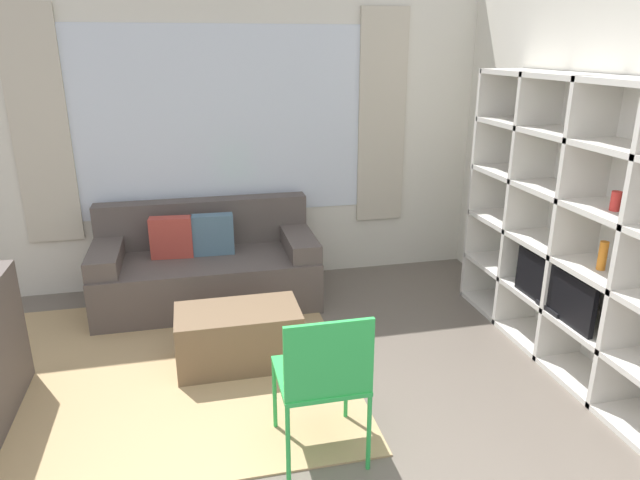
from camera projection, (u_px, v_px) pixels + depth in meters
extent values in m
cube|color=silver|center=(222.00, 134.00, 4.96)|extent=(5.83, 0.07, 2.70)
cube|color=silver|center=(222.00, 123.00, 4.89)|extent=(2.54, 0.01, 1.60)
cube|color=beige|center=(40.00, 128.00, 4.57)|extent=(0.44, 0.03, 1.90)
cube|color=beige|center=(382.00, 118.00, 5.18)|extent=(0.44, 0.03, 1.90)
cube|color=silver|center=(587.00, 159.00, 3.87)|extent=(0.07, 4.56, 2.70)
cube|color=tan|center=(124.00, 375.00, 3.78)|extent=(2.95, 2.28, 0.01)
cube|color=silver|center=(600.00, 226.00, 3.74)|extent=(0.02, 2.26, 1.91)
cube|color=silver|center=(577.00, 228.00, 3.70)|extent=(0.37, 0.04, 1.91)
cube|color=silver|center=(528.00, 206.00, 4.22)|extent=(0.37, 0.04, 1.91)
cube|color=silver|center=(490.00, 188.00, 4.74)|extent=(0.37, 0.04, 1.91)
cube|color=silver|center=(557.00, 355.00, 4.00)|extent=(0.37, 2.26, 0.04)
cube|color=silver|center=(564.00, 308.00, 3.89)|extent=(0.37, 2.26, 0.04)
cube|color=silver|center=(572.00, 256.00, 3.76)|extent=(0.37, 2.26, 0.04)
cube|color=silver|center=(581.00, 200.00, 3.64)|extent=(0.37, 2.26, 0.04)
cube|color=silver|center=(590.00, 140.00, 3.51)|extent=(0.37, 2.26, 0.04)
cube|color=silver|center=(600.00, 78.00, 3.40)|extent=(0.37, 2.26, 0.04)
cube|color=black|center=(553.00, 288.00, 3.76)|extent=(0.04, 0.82, 0.33)
cube|color=black|center=(553.00, 308.00, 3.81)|extent=(0.10, 0.24, 0.03)
cylinder|color=red|center=(616.00, 201.00, 3.32)|extent=(0.06, 0.06, 0.12)
cylinder|color=orange|center=(603.00, 256.00, 3.46)|extent=(0.05, 0.05, 0.18)
cube|color=#564C47|center=(208.00, 280.00, 4.80)|extent=(1.80, 0.85, 0.42)
cube|color=#564C47|center=(203.00, 222.00, 4.98)|extent=(1.80, 0.18, 0.40)
cube|color=#564C47|center=(106.00, 255.00, 4.54)|extent=(0.24, 0.79, 0.15)
cube|color=#564C47|center=(299.00, 241.00, 4.88)|extent=(0.24, 0.79, 0.15)
cube|color=#AD3D33|center=(172.00, 237.00, 4.67)|extent=(0.35, 0.15, 0.34)
cube|color=slate|center=(213.00, 234.00, 4.74)|extent=(0.34, 0.13, 0.34)
cube|color=brown|center=(239.00, 337.00, 3.87)|extent=(0.83, 0.46, 0.40)
cylinder|color=green|center=(346.00, 386.00, 3.29)|extent=(0.02, 0.02, 0.44)
cylinder|color=green|center=(275.00, 395.00, 3.20)|extent=(0.02, 0.02, 0.44)
cylinder|color=green|center=(369.00, 433.00, 2.89)|extent=(0.02, 0.02, 0.44)
cylinder|color=green|center=(288.00, 445.00, 2.80)|extent=(0.02, 0.02, 0.44)
cube|color=green|center=(319.00, 375.00, 2.97)|extent=(0.44, 0.46, 0.02)
cube|color=green|center=(329.00, 360.00, 2.71)|extent=(0.44, 0.02, 0.40)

